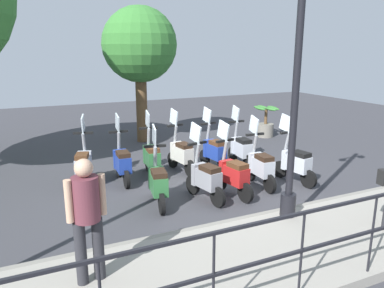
% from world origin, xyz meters
% --- Properties ---
extents(ground_plane, '(28.00, 28.00, 0.00)m').
position_xyz_m(ground_plane, '(0.00, 0.00, 0.00)').
color(ground_plane, '#38383D').
extents(promenade_walkway, '(2.20, 20.00, 0.15)m').
position_xyz_m(promenade_walkway, '(-3.15, 0.00, 0.07)').
color(promenade_walkway, gray).
rests_on(promenade_walkway, ground_plane).
extents(fence_railing, '(0.04, 16.03, 1.07)m').
position_xyz_m(fence_railing, '(-4.20, 0.00, 0.89)').
color(fence_railing, black).
rests_on(fence_railing, promenade_walkway).
extents(lamp_post_near, '(0.26, 0.90, 4.56)m').
position_xyz_m(lamp_post_near, '(-2.40, -0.13, 2.18)').
color(lamp_post_near, black).
rests_on(lamp_post_near, promenade_walkway).
extents(pedestrian_distant, '(0.36, 0.49, 1.59)m').
position_xyz_m(pedestrian_distant, '(-2.89, 3.31, 1.08)').
color(pedestrian_distant, '#28282D').
rests_on(pedestrian_distant, promenade_walkway).
extents(tree_distant, '(2.35, 2.35, 4.27)m').
position_xyz_m(tree_distant, '(4.44, 0.34, 3.06)').
color(tree_distant, brown).
rests_on(tree_distant, ground_plane).
extents(potted_palm, '(1.06, 0.66, 1.05)m').
position_xyz_m(potted_palm, '(3.29, -3.73, 0.45)').
color(potted_palm, slate).
rests_on(potted_palm, ground_plane).
extents(scooter_near_0, '(1.23, 0.47, 1.54)m').
position_xyz_m(scooter_near_0, '(-0.81, -1.60, 0.48)').
color(scooter_near_0, black).
rests_on(scooter_near_0, ground_plane).
extents(scooter_near_1, '(1.23, 0.44, 1.54)m').
position_xyz_m(scooter_near_1, '(-0.69, -0.74, 0.48)').
color(scooter_near_1, black).
rests_on(scooter_near_1, ground_plane).
extents(scooter_near_2, '(1.23, 0.46, 1.54)m').
position_xyz_m(scooter_near_2, '(-0.91, 0.09, 0.48)').
color(scooter_near_2, black).
rests_on(scooter_near_2, ground_plane).
extents(scooter_near_3, '(1.22, 0.48, 1.54)m').
position_xyz_m(scooter_near_3, '(-0.88, 0.71, 0.48)').
color(scooter_near_3, black).
rests_on(scooter_near_3, ground_plane).
extents(scooter_near_4, '(1.22, 0.48, 1.54)m').
position_xyz_m(scooter_near_4, '(-0.73, 1.65, 0.48)').
color(scooter_near_4, black).
rests_on(scooter_near_4, ground_plane).
extents(scooter_far_0, '(1.23, 0.44, 1.54)m').
position_xyz_m(scooter_far_0, '(0.78, -1.15, 0.48)').
color(scooter_far_0, black).
rests_on(scooter_far_0, ground_plane).
extents(scooter_far_1, '(1.23, 0.44, 1.54)m').
position_xyz_m(scooter_far_1, '(0.85, -0.41, 0.48)').
color(scooter_far_1, black).
rests_on(scooter_far_1, ground_plane).
extents(scooter_far_2, '(1.23, 0.45, 1.54)m').
position_xyz_m(scooter_far_2, '(0.97, 0.44, 0.48)').
color(scooter_far_2, black).
rests_on(scooter_far_2, ground_plane).
extents(scooter_far_3, '(1.23, 0.44, 1.54)m').
position_xyz_m(scooter_far_3, '(0.95, 1.21, 0.48)').
color(scooter_far_3, black).
rests_on(scooter_far_3, ground_plane).
extents(scooter_far_4, '(1.23, 0.44, 1.54)m').
position_xyz_m(scooter_far_4, '(0.85, 1.95, 0.48)').
color(scooter_far_4, black).
rests_on(scooter_far_4, ground_plane).
extents(scooter_far_5, '(1.20, 0.54, 1.54)m').
position_xyz_m(scooter_far_5, '(1.06, 2.76, 0.48)').
color(scooter_far_5, black).
rests_on(scooter_far_5, ground_plane).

